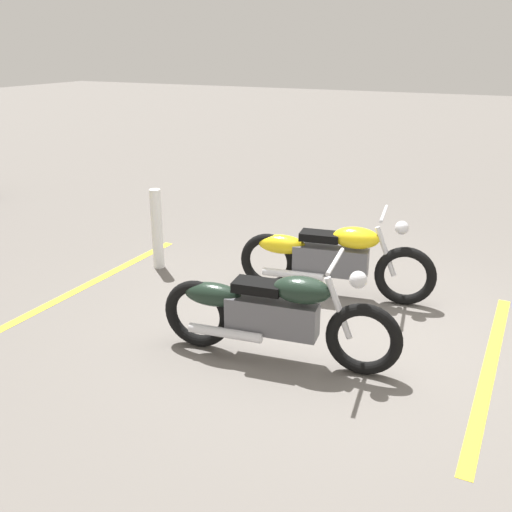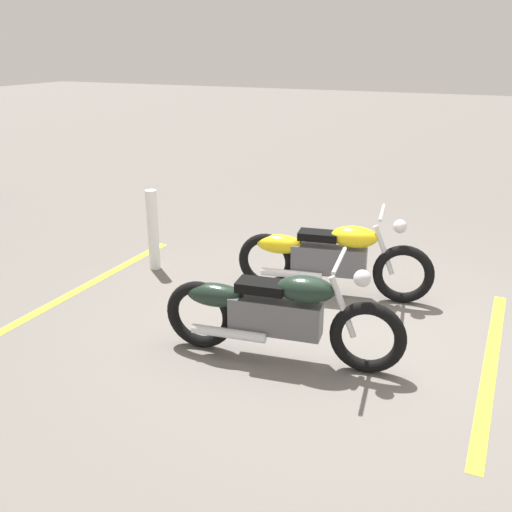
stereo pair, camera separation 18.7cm
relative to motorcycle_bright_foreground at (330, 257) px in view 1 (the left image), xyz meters
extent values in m
plane|color=#66605B|center=(-0.39, 0.78, -0.46)|extent=(60.00, 60.00, 0.00)
torus|color=black|center=(-0.83, -0.13, -0.13)|extent=(0.68, 0.21, 0.67)
torus|color=black|center=(0.71, 0.11, -0.13)|extent=(0.68, 0.21, 0.67)
cube|color=#59595E|center=(-0.01, 0.00, -0.04)|extent=(0.86, 0.34, 0.32)
ellipsoid|color=yellow|center=(-0.27, -0.05, 0.26)|extent=(0.56, 0.36, 0.24)
ellipsoid|color=yellow|center=(0.56, 0.08, 0.10)|extent=(0.59, 0.32, 0.22)
cube|color=black|center=(0.12, 0.02, 0.24)|extent=(0.47, 0.30, 0.09)
cylinder|color=silver|center=(-0.60, -0.09, 0.13)|extent=(0.27, 0.10, 0.56)
cylinder|color=silver|center=(-0.55, -0.09, 0.56)|extent=(0.13, 0.62, 0.04)
sphere|color=silver|center=(-0.75, -0.12, 0.42)|extent=(0.15, 0.15, 0.15)
cylinder|color=silver|center=(0.37, 0.19, -0.20)|extent=(0.71, 0.19, 0.09)
torus|color=black|center=(-0.83, 1.48, -0.13)|extent=(0.68, 0.19, 0.67)
torus|color=black|center=(0.72, 1.68, -0.13)|extent=(0.68, 0.19, 0.67)
cube|color=#59595E|center=(0.00, 1.59, -0.04)|extent=(0.86, 0.32, 0.32)
ellipsoid|color=black|center=(-0.27, 1.55, 0.26)|extent=(0.55, 0.34, 0.24)
ellipsoid|color=black|center=(0.56, 1.66, 0.10)|extent=(0.59, 0.31, 0.22)
cube|color=black|center=(0.13, 1.60, 0.24)|extent=(0.47, 0.29, 0.09)
cylinder|color=silver|center=(-0.60, 1.51, 0.13)|extent=(0.27, 0.09, 0.56)
cylinder|color=silver|center=(-0.55, 1.52, 0.56)|extent=(0.11, 0.62, 0.04)
sphere|color=silver|center=(-0.75, 1.49, 0.42)|extent=(0.15, 0.15, 0.15)
cylinder|color=silver|center=(0.38, 1.77, -0.20)|extent=(0.71, 0.18, 0.09)
cylinder|color=white|center=(2.27, 0.11, 0.05)|extent=(0.14, 0.14, 1.03)
cube|color=yellow|center=(-1.83, 0.89, -0.46)|extent=(0.14, 3.20, 0.01)
cube|color=yellow|center=(2.70, 0.86, -0.46)|extent=(0.14, 3.20, 0.01)
camera|label=1|loc=(-1.95, 5.92, 2.28)|focal=41.03mm
camera|label=2|loc=(-1.78, 6.00, 2.28)|focal=41.03mm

